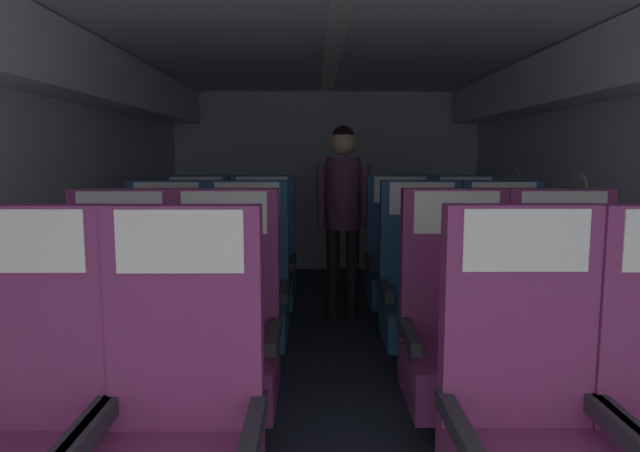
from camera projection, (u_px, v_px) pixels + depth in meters
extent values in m
cube|color=#2D3342|center=(335.00, 376.00, 3.50)|extent=(3.79, 6.93, 0.02)
cube|color=silver|center=(34.00, 206.00, 3.36)|extent=(0.08, 6.53, 2.10)
cube|color=silver|center=(636.00, 205.00, 3.38)|extent=(0.08, 6.53, 2.10)
cube|color=silver|center=(337.00, 23.00, 3.24)|extent=(3.67, 6.53, 0.06)
cube|color=silver|center=(326.00, 181.00, 6.63)|extent=(3.67, 0.06, 2.10)
cube|color=silver|center=(59.00, 62.00, 3.25)|extent=(0.32, 6.27, 0.36)
cube|color=silver|center=(611.00, 63.00, 3.28)|extent=(0.32, 6.27, 0.36)
cube|color=white|center=(337.00, 30.00, 3.24)|extent=(0.12, 5.88, 0.02)
cylinder|color=white|center=(578.00, 191.00, 4.02)|extent=(0.01, 0.26, 0.26)
cylinder|color=white|center=(514.00, 182.00, 5.32)|extent=(0.01, 0.26, 0.26)
cube|color=#7A2D60|center=(34.00, 317.00, 1.85)|extent=(0.50, 0.09, 0.74)
cube|color=#28282D|center=(86.00, 428.00, 1.68)|extent=(0.05, 0.43, 0.06)
cube|color=silver|center=(20.00, 241.00, 1.77)|extent=(0.40, 0.01, 0.20)
cube|color=#7A2D60|center=(186.00, 318.00, 1.84)|extent=(0.50, 0.09, 0.74)
cube|color=#28282D|center=(253.00, 430.00, 1.67)|extent=(0.05, 0.43, 0.06)
cube|color=#28282D|center=(91.00, 430.00, 1.66)|extent=(0.05, 0.43, 0.06)
cube|color=silver|center=(180.00, 242.00, 1.76)|extent=(0.40, 0.01, 0.20)
cube|color=#28282D|center=(627.00, 428.00, 1.68)|extent=(0.05, 0.43, 0.06)
cube|color=#7A2D60|center=(517.00, 316.00, 1.86)|extent=(0.50, 0.09, 0.74)
cube|color=#28282D|center=(618.00, 426.00, 1.69)|extent=(0.05, 0.43, 0.06)
cube|color=#28282D|center=(458.00, 426.00, 1.69)|extent=(0.05, 0.43, 0.06)
cube|color=silver|center=(526.00, 240.00, 1.78)|extent=(0.40, 0.01, 0.20)
cube|color=#38383D|center=(117.00, 426.00, 2.59)|extent=(0.18, 0.18, 0.23)
cube|color=#7A2D60|center=(115.00, 379.00, 2.56)|extent=(0.50, 0.51, 0.23)
cube|color=#7A2D60|center=(126.00, 265.00, 2.71)|extent=(0.50, 0.09, 0.74)
cube|color=#28282D|center=(166.00, 335.00, 2.54)|extent=(0.05, 0.43, 0.06)
cube|color=#28282D|center=(59.00, 336.00, 2.54)|extent=(0.05, 0.43, 0.06)
cube|color=silver|center=(120.00, 213.00, 2.63)|extent=(0.40, 0.01, 0.20)
cube|color=#38383D|center=(223.00, 425.00, 2.60)|extent=(0.18, 0.18, 0.23)
cube|color=#7A2D60|center=(222.00, 378.00, 2.57)|extent=(0.50, 0.51, 0.23)
cube|color=#7A2D60|center=(227.00, 265.00, 2.72)|extent=(0.50, 0.09, 0.74)
cube|color=#28282D|center=(274.00, 335.00, 2.55)|extent=(0.05, 0.43, 0.06)
cube|color=#28282D|center=(168.00, 335.00, 2.54)|extent=(0.05, 0.43, 0.06)
cube|color=silver|center=(224.00, 213.00, 2.64)|extent=(0.40, 0.01, 0.20)
cube|color=#38383D|center=(567.00, 426.00, 2.60)|extent=(0.18, 0.18, 0.23)
cube|color=#7A2D60|center=(570.00, 378.00, 2.57)|extent=(0.50, 0.51, 0.23)
cube|color=#7A2D60|center=(556.00, 265.00, 2.72)|extent=(0.50, 0.09, 0.74)
cube|color=#28282D|center=(626.00, 335.00, 2.54)|extent=(0.05, 0.43, 0.06)
cube|color=#28282D|center=(520.00, 335.00, 2.54)|extent=(0.05, 0.43, 0.06)
cube|color=silver|center=(564.00, 213.00, 2.63)|extent=(0.40, 0.01, 0.20)
cube|color=#38383D|center=(459.00, 424.00, 2.61)|extent=(0.18, 0.18, 0.23)
cube|color=#7A2D60|center=(460.00, 377.00, 2.58)|extent=(0.50, 0.51, 0.23)
cube|color=#7A2D60|center=(452.00, 265.00, 2.73)|extent=(0.50, 0.09, 0.74)
cube|color=#28282D|center=(514.00, 334.00, 2.56)|extent=(0.05, 0.43, 0.06)
cube|color=#28282D|center=(409.00, 334.00, 2.55)|extent=(0.05, 0.43, 0.06)
cube|color=silver|center=(457.00, 212.00, 2.65)|extent=(0.40, 0.01, 0.20)
cube|color=#38383D|center=(165.00, 358.00, 3.46)|extent=(0.18, 0.18, 0.23)
cube|color=navy|center=(164.00, 322.00, 3.44)|extent=(0.50, 0.51, 0.23)
cube|color=navy|center=(170.00, 238.00, 3.58)|extent=(0.50, 0.09, 0.74)
cube|color=#28282D|center=(202.00, 289.00, 3.41)|extent=(0.05, 0.43, 0.06)
cube|color=#28282D|center=(123.00, 289.00, 3.41)|extent=(0.05, 0.43, 0.06)
cube|color=silver|center=(167.00, 198.00, 3.50)|extent=(0.40, 0.01, 0.20)
cube|color=#38383D|center=(247.00, 358.00, 3.46)|extent=(0.18, 0.18, 0.23)
cube|color=navy|center=(246.00, 322.00, 3.43)|extent=(0.50, 0.51, 0.23)
cube|color=navy|center=(249.00, 239.00, 3.57)|extent=(0.50, 0.09, 0.74)
cube|color=#28282D|center=(285.00, 289.00, 3.40)|extent=(0.05, 0.43, 0.06)
cube|color=#28282D|center=(206.00, 290.00, 3.40)|extent=(0.05, 0.43, 0.06)
cube|color=silver|center=(247.00, 198.00, 3.49)|extent=(0.40, 0.01, 0.20)
cube|color=#38383D|center=(506.00, 358.00, 3.46)|extent=(0.18, 0.18, 0.23)
cube|color=navy|center=(507.00, 322.00, 3.43)|extent=(0.50, 0.51, 0.23)
cube|color=navy|center=(499.00, 239.00, 3.58)|extent=(0.50, 0.09, 0.74)
cube|color=#28282D|center=(548.00, 289.00, 3.41)|extent=(0.05, 0.43, 0.06)
cube|color=#28282D|center=(469.00, 289.00, 3.41)|extent=(0.05, 0.43, 0.06)
cube|color=silver|center=(504.00, 198.00, 3.50)|extent=(0.40, 0.01, 0.20)
cube|color=#38383D|center=(423.00, 358.00, 3.46)|extent=(0.18, 0.18, 0.23)
cube|color=navy|center=(424.00, 322.00, 3.43)|extent=(0.50, 0.51, 0.23)
cube|color=navy|center=(419.00, 239.00, 3.58)|extent=(0.50, 0.09, 0.74)
cube|color=#28282D|center=(464.00, 289.00, 3.40)|extent=(0.05, 0.43, 0.06)
cube|color=#28282D|center=(385.00, 290.00, 3.40)|extent=(0.05, 0.43, 0.06)
cube|color=silver|center=(422.00, 198.00, 3.49)|extent=(0.40, 0.01, 0.20)
cube|color=#38383D|center=(195.00, 318.00, 4.32)|extent=(0.18, 0.18, 0.23)
cube|color=navy|center=(194.00, 289.00, 4.29)|extent=(0.50, 0.51, 0.23)
cube|color=navy|center=(198.00, 222.00, 4.44)|extent=(0.50, 0.09, 0.74)
cube|color=#28282D|center=(225.00, 262.00, 4.27)|extent=(0.05, 0.43, 0.06)
cube|color=#28282D|center=(162.00, 262.00, 4.26)|extent=(0.05, 0.43, 0.06)
cube|color=silver|center=(196.00, 190.00, 4.36)|extent=(0.40, 0.01, 0.20)
cube|color=#38383D|center=(262.00, 317.00, 4.33)|extent=(0.18, 0.18, 0.23)
cube|color=navy|center=(261.00, 288.00, 4.31)|extent=(0.50, 0.51, 0.23)
cube|color=navy|center=(263.00, 222.00, 4.45)|extent=(0.50, 0.09, 0.74)
cube|color=#28282D|center=(292.00, 262.00, 4.28)|extent=(0.05, 0.43, 0.06)
cube|color=#28282D|center=(229.00, 262.00, 4.28)|extent=(0.05, 0.43, 0.06)
cube|color=silver|center=(262.00, 190.00, 4.37)|extent=(0.40, 0.01, 0.20)
cube|color=#38383D|center=(467.00, 317.00, 4.33)|extent=(0.18, 0.18, 0.23)
cube|color=navy|center=(468.00, 288.00, 4.30)|extent=(0.50, 0.51, 0.23)
cube|color=navy|center=(463.00, 222.00, 4.45)|extent=(0.50, 0.09, 0.74)
cube|color=#28282D|center=(500.00, 262.00, 4.28)|extent=(0.05, 0.43, 0.06)
cube|color=#28282D|center=(437.00, 262.00, 4.28)|extent=(0.05, 0.43, 0.06)
cube|color=silver|center=(466.00, 190.00, 4.37)|extent=(0.40, 0.01, 0.20)
cube|color=#38383D|center=(401.00, 317.00, 4.34)|extent=(0.18, 0.18, 0.23)
cube|color=navy|center=(401.00, 288.00, 4.31)|extent=(0.50, 0.51, 0.23)
cube|color=navy|center=(398.00, 222.00, 4.46)|extent=(0.50, 0.09, 0.74)
cube|color=#28282D|center=(433.00, 262.00, 4.28)|extent=(0.05, 0.43, 0.06)
cube|color=#28282D|center=(370.00, 262.00, 4.28)|extent=(0.05, 0.43, 0.06)
cube|color=silver|center=(400.00, 190.00, 4.37)|extent=(0.40, 0.01, 0.20)
cylinder|color=black|center=(333.00, 273.00, 4.68)|extent=(0.11, 0.11, 0.75)
cylinder|color=black|center=(352.00, 273.00, 4.68)|extent=(0.11, 0.11, 0.75)
cylinder|color=#5B2D4C|center=(343.00, 193.00, 4.59)|extent=(0.28, 0.28, 0.58)
cylinder|color=#5B2D4C|center=(321.00, 197.00, 4.60)|extent=(0.07, 0.07, 0.50)
cylinder|color=#5B2D4C|center=(365.00, 196.00, 4.60)|extent=(0.07, 0.07, 0.50)
sphere|color=tan|center=(343.00, 142.00, 4.54)|extent=(0.21, 0.21, 0.21)
sphere|color=black|center=(343.00, 137.00, 4.54)|extent=(0.18, 0.18, 0.18)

